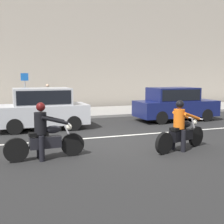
{
  "coord_description": "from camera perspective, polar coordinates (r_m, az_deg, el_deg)",
  "views": [
    {
      "loc": [
        -3.76,
        -9.48,
        2.34
      ],
      "look_at": [
        -0.47,
        -0.47,
        1.14
      ],
      "focal_mm": 46.9,
      "sensor_mm": 36.0,
      "label": 1
    }
  ],
  "objects": [
    {
      "name": "parked_hatchback_silver",
      "position": [
        13.03,
        -13.4,
        0.75
      ],
      "size": [
        3.85,
        1.76,
        1.8
      ],
      "color": "#B2B5BA",
      "rests_on": "ground_plane"
    },
    {
      "name": "street_sign_post",
      "position": [
        18.14,
        -16.62,
        4.45
      ],
      "size": [
        0.44,
        0.08,
        2.36
      ],
      "color": "gray",
      "rests_on": "sidewalk_slab"
    },
    {
      "name": "motorcycle_with_rider_black_leather",
      "position": [
        8.41,
        -12.97,
        -4.62
      ],
      "size": [
        2.25,
        0.7,
        1.61
      ],
      "color": "black",
      "rests_on": "ground_plane"
    },
    {
      "name": "pedestrian_bystander",
      "position": [
        18.35,
        -12.41,
        3.18
      ],
      "size": [
        0.34,
        0.34,
        1.69
      ],
      "color": "black",
      "rests_on": "sidewalk_slab"
    },
    {
      "name": "lane_marking_stripe",
      "position": [
        11.01,
        -4.79,
        -5.13
      ],
      "size": [
        18.0,
        0.14,
        0.01
      ],
      "primitive_type": "cube",
      "color": "silver",
      "rests_on": "ground_plane"
    },
    {
      "name": "building_facade",
      "position": [
        21.42,
        -10.14,
        15.01
      ],
      "size": [
        40.0,
        1.4,
        10.63
      ],
      "primitive_type": "cube",
      "color": "#A89E8E",
      "rests_on": "ground_plane"
    },
    {
      "name": "sidewalk_slab",
      "position": [
        18.02,
        -7.89,
        -0.16
      ],
      "size": [
        40.0,
        4.4,
        0.14
      ],
      "primitive_type": "cube",
      "color": "gray",
      "rests_on": "ground_plane"
    },
    {
      "name": "parked_sedan_navy",
      "position": [
        15.51,
        12.12,
        1.57
      ],
      "size": [
        4.24,
        1.82,
        1.72
      ],
      "color": "#11194C",
      "rests_on": "ground_plane"
    },
    {
      "name": "ground_plane",
      "position": [
        10.46,
        1.53,
        -5.78
      ],
      "size": [
        80.0,
        80.0,
        0.0
      ],
      "primitive_type": "plane",
      "color": "black"
    },
    {
      "name": "motorcycle_with_rider_orange_stripe",
      "position": [
        9.43,
        13.29,
        -3.43
      ],
      "size": [
        2.17,
        0.97,
        1.58
      ],
      "color": "black",
      "rests_on": "ground_plane"
    }
  ]
}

